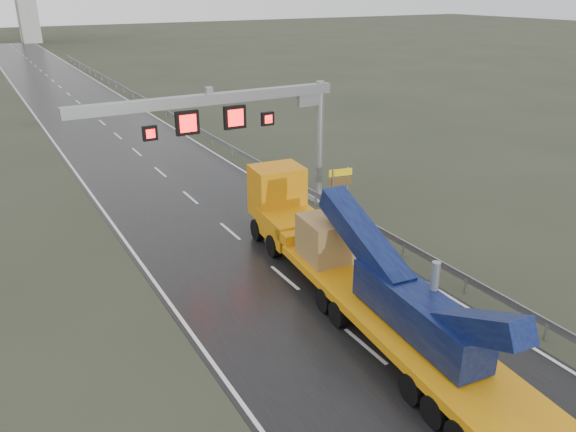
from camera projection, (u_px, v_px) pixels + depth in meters
ground at (443, 413)px, 17.38m from camera, size 400.00×400.00×0.00m
road at (118, 136)px, 49.49m from camera, size 11.00×200.00×0.02m
guardrail at (227, 145)px, 44.00m from camera, size 0.20×140.00×1.40m
sign_gantry at (246, 117)px, 30.66m from camera, size 14.90×1.20×7.42m
heavy_haul_truck at (343, 257)px, 23.42m from camera, size 4.58×19.55×4.55m
exit_sign_pair at (340, 180)px, 32.80m from camera, size 1.43×0.35×2.48m
striped_barrier at (291, 183)px, 35.76m from camera, size 0.72×0.39×1.20m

